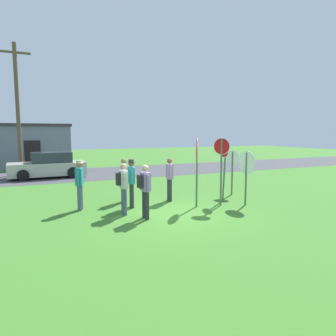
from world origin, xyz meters
TOP-DOWN VIEW (x-y plane):
  - ground_plane at (0.00, 0.00)m, footprint 80.00×80.00m
  - street_asphalt at (0.00, 11.01)m, footprint 60.00×6.40m
  - building_background at (-3.88, 17.19)m, footprint 5.67×3.86m
  - utility_pole at (-4.61, 12.37)m, footprint 1.80×0.24m
  - parked_car_on_street at (-3.09, 10.37)m, footprint 4.35×2.11m
  - stop_sign_rear_left at (2.27, 0.21)m, footprint 0.41×0.46m
  - stop_sign_center_cluster at (3.16, -0.11)m, footprint 0.11×0.85m
  - stop_sign_leaning_right at (1.36, 0.40)m, footprint 0.40×0.81m
  - stop_sign_tallest at (2.80, 0.76)m, footprint 0.17×0.66m
  - stop_sign_low_front at (3.85, 1.67)m, footprint 0.34×0.52m
  - person_on_left at (-1.33, 0.50)m, footprint 0.37×0.57m
  - person_with_sunhat at (-0.78, 2.29)m, footprint 0.32×0.55m
  - person_in_teal at (0.88, 1.69)m, footprint 0.29×0.56m
  - person_in_blue at (-0.85, -0.24)m, footprint 0.36×0.57m
  - person_in_dark_shirt at (-0.79, 1.30)m, footprint 0.31×0.56m
  - person_near_signs at (-2.52, 1.70)m, footprint 0.33×0.54m

SIDE VIEW (x-z plane):
  - ground_plane at x=0.00m, z-range 0.00..0.00m
  - street_asphalt at x=0.00m, z-range 0.00..0.01m
  - parked_car_on_street at x=-3.09m, z-range -0.07..1.44m
  - person_with_sunhat at x=-0.78m, z-range 0.11..1.80m
  - person_in_teal at x=0.88m, z-range 0.11..1.80m
  - person_on_left at x=-1.33m, z-range 0.14..1.83m
  - person_in_blue at x=-0.85m, z-range 0.14..1.83m
  - person_in_dark_shirt at x=-0.79m, z-range 0.12..1.85m
  - person_near_signs at x=-2.52m, z-range 0.12..1.85m
  - stop_sign_low_front at x=3.85m, z-range 0.32..2.23m
  - stop_sign_center_cluster at x=3.16m, z-range 0.37..2.39m
  - stop_sign_tallest at x=2.80m, z-range 0.40..2.77m
  - stop_sign_rear_left at x=2.27m, z-range 0.40..2.88m
  - building_background at x=-3.88m, z-range 0.01..3.35m
  - stop_sign_leaning_right at x=1.36m, z-range 0.49..2.98m
  - utility_pole at x=-4.61m, z-range 0.18..8.32m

